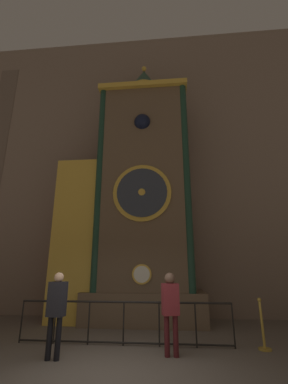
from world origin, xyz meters
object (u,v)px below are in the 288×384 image
Objects in this scene: visitor_near at (57,306)px; visitor_far at (170,304)px; stanchion_post at (263,332)px; clock_tower at (132,200)px.

visitor_far is (2.32, 0.41, 0.01)m from visitor_near.
visitor_far is at bearing -162.44° from stanchion_post.
clock_tower reaches higher than stanchion_post.
visitor_near reaches higher than visitor_far.
clock_tower is at bearing 80.74° from visitor_near.
clock_tower is at bearing 97.48° from visitor_far.
clock_tower is 6.12× the size of visitor_far.
visitor_far is at bearing -67.00° from clock_tower.
visitor_far reaches higher than stanchion_post.
visitor_far is 2.22m from stanchion_post.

